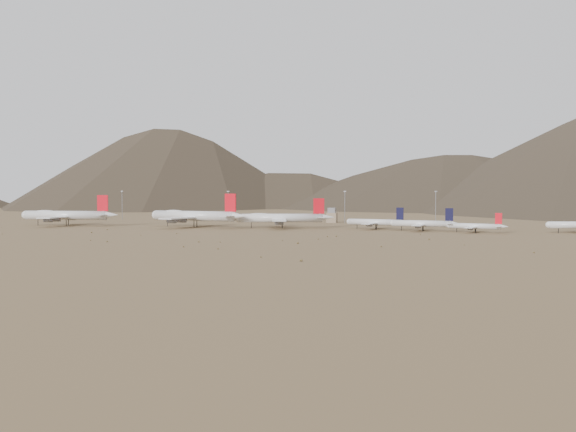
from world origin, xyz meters
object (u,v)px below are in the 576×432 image
(widebody_west, at_px, (66,215))
(narrowbody_b, at_px, (424,224))
(widebody_centre, at_px, (194,216))
(widebody_east, at_px, (281,218))
(control_tower, at_px, (332,216))
(narrowbody_a, at_px, (377,222))

(widebody_west, bearing_deg, narrowbody_b, -4.73)
(widebody_centre, xyz_separation_m, narrowbody_b, (158.85, -1.42, -3.40))
(widebody_east, xyz_separation_m, narrowbody_b, (97.08, -7.92, -2.28))
(widebody_west, height_order, narrowbody_b, widebody_west)
(widebody_east, bearing_deg, control_tower, 59.87)
(widebody_west, xyz_separation_m, narrowbody_a, (227.51, 13.90, -3.00))
(narrowbody_a, bearing_deg, control_tower, 133.50)
(widebody_west, distance_m, widebody_east, 162.00)
(widebody_west, distance_m, narrowbody_b, 258.71)
(widebody_west, height_order, widebody_centre, widebody_centre)
(widebody_west, relative_size, narrowbody_b, 1.70)
(control_tower, bearing_deg, widebody_east, -103.72)
(widebody_centre, bearing_deg, widebody_east, 19.00)
(narrowbody_a, relative_size, narrowbody_b, 0.98)
(widebody_centre, relative_size, narrowbody_a, 1.79)
(narrowbody_b, relative_size, control_tower, 3.74)
(narrowbody_a, xyz_separation_m, control_tower, (-45.90, 79.64, 0.51))
(widebody_west, height_order, widebody_east, widebody_west)
(narrowbody_b, bearing_deg, widebody_west, -172.40)
(widebody_west, xyz_separation_m, control_tower, (181.61, 93.54, -2.49))
(control_tower, bearing_deg, narrowbody_a, -60.04)
(widebody_centre, bearing_deg, narrowbody_b, 12.49)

